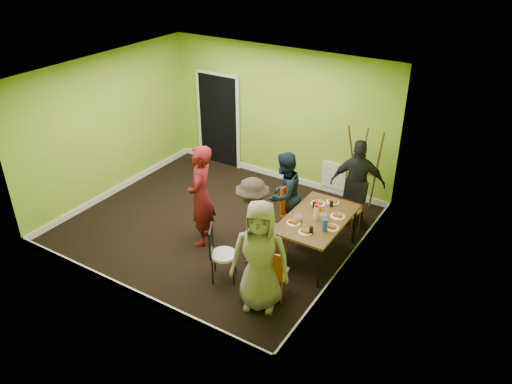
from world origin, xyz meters
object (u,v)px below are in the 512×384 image
dining_table (317,220)px  person_back_end (358,184)px  blue_bottle (325,225)px  easel (363,171)px  chair_back_end (354,196)px  chair_left_near (268,225)px  person_standing (201,196)px  person_left_far (284,194)px  chair_bentwood (219,251)px  person_left_near (253,221)px  person_front_end (260,256)px  chair_front_end (273,271)px  chair_left_far (293,210)px  thermos (316,213)px  orange_bottle (320,209)px

dining_table → person_back_end: bearing=83.2°
person_back_end → blue_bottle: bearing=74.9°
person_back_end → easel: bearing=-99.0°
chair_back_end → person_back_end: 0.24m
chair_left_near → person_standing: person_standing is taller
dining_table → person_left_far: 0.88m
dining_table → chair_bentwood: (-1.01, -1.28, -0.19)m
person_left_far → person_left_near: person_left_far is taller
chair_back_end → person_front_end: 2.63m
person_standing → person_left_near: size_ratio=1.21×
chair_front_end → chair_bentwood: size_ratio=0.94×
chair_left_far → person_standing: bearing=-38.1°
dining_table → easel: (0.07, 1.78, 0.15)m
chair_front_end → person_left_far: bearing=100.5°
easel → chair_left_near: bearing=-108.5°
dining_table → person_back_end: size_ratio=0.92×
thermos → chair_back_end: bearing=81.5°
blue_bottle → chair_front_end: bearing=-108.7°
chair_front_end → chair_left_far: bearing=94.1°
chair_left_near → person_left_far: bearing=176.4°
chair_left_near → easel: 2.32m
orange_bottle → person_left_far: 0.76m
chair_left_far → chair_left_near: bearing=9.3°
person_standing → chair_back_end: bearing=108.9°
dining_table → thermos: 0.18m
chair_left_far → thermos: bearing=76.5°
chair_bentwood → person_left_far: person_left_far is taller
person_left_far → person_back_end: size_ratio=0.94×
chair_left_near → chair_left_far: bearing=158.4°
chair_back_end → chair_bentwood: 2.68m
chair_back_end → blue_bottle: size_ratio=4.65×
blue_bottle → chair_left_near: bearing=-171.6°
chair_bentwood → person_back_end: bearing=126.3°
chair_back_end → person_left_far: (-0.98, -0.76, 0.11)m
chair_back_end → person_standing: bearing=47.6°
thermos → person_left_far: (-0.80, 0.42, -0.10)m
chair_left_near → person_front_end: size_ratio=0.65×
chair_bentwood → person_back_end: person_back_end is taller
chair_front_end → easel: size_ratio=0.50×
person_left_near → person_front_end: bearing=28.3°
blue_bottle → person_left_near: bearing=-162.9°
person_standing → thermos: bearing=85.0°
chair_left_near → person_back_end: 1.92m
chair_left_far → person_front_end: 1.82m
orange_bottle → person_front_end: 1.70m
dining_table → chair_left_far: bearing=153.9°
chair_front_end → chair_bentwood: 0.94m
dining_table → chair_left_far: size_ratio=1.48×
chair_left_far → person_front_end: bearing=29.9°
chair_left_far → chair_front_end: (0.49, -1.54, -0.09)m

